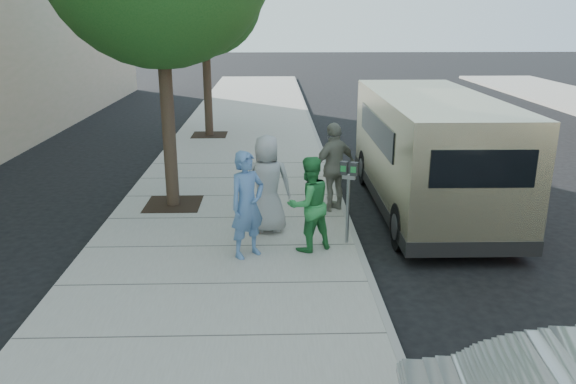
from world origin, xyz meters
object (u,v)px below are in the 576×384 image
object	(u,v)px
person_officer	(247,205)
person_striped_polo	(334,167)
person_gray_shirt	(267,184)
person_green_shirt	(309,204)
van	(428,150)
parking_meter	(349,185)

from	to	relation	value
person_officer	person_striped_polo	size ratio (longest dim) A/B	0.98
person_gray_shirt	person_green_shirt	bearing A→B (deg)	124.18
van	person_striped_polo	bearing A→B (deg)	-167.51
person_officer	person_striped_polo	world-z (taller)	person_striped_polo
parking_meter	person_green_shirt	distance (m)	0.82
parking_meter	person_striped_polo	bearing A→B (deg)	114.31
parking_meter	person_striped_polo	world-z (taller)	person_striped_polo
parking_meter	person_gray_shirt	world-z (taller)	person_gray_shirt
van	person_green_shirt	size ratio (longest dim) A/B	4.04
parking_meter	person_green_shirt	bearing A→B (deg)	-135.57
person_gray_shirt	person_striped_polo	world-z (taller)	same
van	person_officer	bearing A→B (deg)	-143.14
parking_meter	person_gray_shirt	distance (m)	1.59
van	person_striped_polo	size ratio (longest dim) A/B	3.64
person_officer	person_gray_shirt	size ratio (longest dim) A/B	0.98
van	parking_meter	bearing A→B (deg)	-131.29
parking_meter	person_gray_shirt	xyz separation A→B (m)	(-1.45, 0.63, -0.16)
parking_meter	person_striped_polo	xyz separation A→B (m)	(-0.05, 1.85, -0.16)
van	person_gray_shirt	distance (m)	3.89
person_striped_polo	person_officer	bearing A→B (deg)	18.96
van	person_gray_shirt	xyz separation A→B (m)	(-3.50, -1.67, -0.25)
person_officer	person_gray_shirt	distance (m)	1.21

